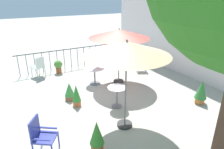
{
  "coord_description": "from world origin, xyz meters",
  "views": [
    {
      "loc": [
        6.17,
        -3.18,
        3.58
      ],
      "look_at": [
        0.0,
        0.27,
        0.75
      ],
      "focal_mm": 32.22,
      "sensor_mm": 36.0,
      "label": 1
    }
  ],
  "objects_px": {
    "potted_plant_2": "(97,137)",
    "potted_plant_3": "(201,91)",
    "patio_chair_1": "(141,60)",
    "cafe_table_0": "(95,73)",
    "cafe_table_1": "(117,93)",
    "patio_umbrella_1": "(119,34)",
    "patio_chair_0": "(39,66)",
    "potted_plant_1": "(69,91)",
    "patio_umbrella_0": "(127,49)",
    "patio_chair_2": "(41,134)",
    "potted_plant_0": "(76,95)",
    "potted_plant_4": "(58,66)"
  },
  "relations": [
    {
      "from": "potted_plant_2",
      "to": "potted_plant_3",
      "type": "bearing_deg",
      "value": 95.48
    },
    {
      "from": "patio_chair_1",
      "to": "potted_plant_3",
      "type": "height_order",
      "value": "patio_chair_1"
    },
    {
      "from": "cafe_table_0",
      "to": "cafe_table_1",
      "type": "bearing_deg",
      "value": -4.02
    },
    {
      "from": "patio_umbrella_1",
      "to": "patio_chair_0",
      "type": "xyz_separation_m",
      "value": [
        -2.34,
        -2.86,
        -1.56
      ]
    },
    {
      "from": "potted_plant_1",
      "to": "patio_umbrella_0",
      "type": "bearing_deg",
      "value": 21.29
    },
    {
      "from": "potted_plant_1",
      "to": "patio_chair_2",
      "type": "bearing_deg",
      "value": -32.54
    },
    {
      "from": "potted_plant_0",
      "to": "potted_plant_1",
      "type": "distance_m",
      "value": 0.53
    },
    {
      "from": "cafe_table_1",
      "to": "potted_plant_3",
      "type": "xyz_separation_m",
      "value": [
        1.21,
        2.68,
        -0.04
      ]
    },
    {
      "from": "cafe_table_1",
      "to": "patio_chair_0",
      "type": "distance_m",
      "value": 4.44
    },
    {
      "from": "cafe_table_1",
      "to": "patio_chair_0",
      "type": "bearing_deg",
      "value": -156.85
    },
    {
      "from": "potted_plant_1",
      "to": "cafe_table_1",
      "type": "bearing_deg",
      "value": 44.52
    },
    {
      "from": "cafe_table_0",
      "to": "potted_plant_2",
      "type": "height_order",
      "value": "potted_plant_2"
    },
    {
      "from": "potted_plant_0",
      "to": "patio_chair_2",
      "type": "bearing_deg",
      "value": -41.39
    },
    {
      "from": "cafe_table_1",
      "to": "potted_plant_3",
      "type": "relative_size",
      "value": 0.85
    },
    {
      "from": "patio_umbrella_1",
      "to": "potted_plant_1",
      "type": "relative_size",
      "value": 3.71
    },
    {
      "from": "potted_plant_1",
      "to": "patio_chair_1",
      "type": "bearing_deg",
      "value": 106.32
    },
    {
      "from": "potted_plant_4",
      "to": "potted_plant_1",
      "type": "bearing_deg",
      "value": -7.63
    },
    {
      "from": "patio_chair_0",
      "to": "potted_plant_3",
      "type": "bearing_deg",
      "value": 39.91
    },
    {
      "from": "cafe_table_1",
      "to": "potted_plant_0",
      "type": "distance_m",
      "value": 1.38
    },
    {
      "from": "patio_chair_2",
      "to": "potted_plant_0",
      "type": "xyz_separation_m",
      "value": [
        -1.68,
        1.48,
        -0.11
      ]
    },
    {
      "from": "patio_chair_0",
      "to": "cafe_table_0",
      "type": "bearing_deg",
      "value": 43.57
    },
    {
      "from": "patio_umbrella_1",
      "to": "potted_plant_4",
      "type": "relative_size",
      "value": 3.89
    },
    {
      "from": "patio_umbrella_0",
      "to": "patio_chair_2",
      "type": "relative_size",
      "value": 2.73
    },
    {
      "from": "potted_plant_4",
      "to": "patio_chair_0",
      "type": "bearing_deg",
      "value": -87.3
    },
    {
      "from": "cafe_table_0",
      "to": "patio_chair_0",
      "type": "relative_size",
      "value": 0.87
    },
    {
      "from": "potted_plant_3",
      "to": "patio_chair_2",
      "type": "bearing_deg",
      "value": -92.87
    },
    {
      "from": "cafe_table_0",
      "to": "potted_plant_3",
      "type": "height_order",
      "value": "potted_plant_3"
    },
    {
      "from": "patio_umbrella_0",
      "to": "potted_plant_0",
      "type": "xyz_separation_m",
      "value": [
        -1.77,
        -0.82,
        -1.89
      ]
    },
    {
      "from": "patio_chair_0",
      "to": "potted_plant_0",
      "type": "relative_size",
      "value": 1.21
    },
    {
      "from": "patio_umbrella_0",
      "to": "potted_plant_2",
      "type": "bearing_deg",
      "value": -63.52
    },
    {
      "from": "potted_plant_4",
      "to": "cafe_table_0",
      "type": "bearing_deg",
      "value": 26.13
    },
    {
      "from": "patio_umbrella_0",
      "to": "cafe_table_1",
      "type": "relative_size",
      "value": 3.47
    },
    {
      "from": "patio_chair_2",
      "to": "potted_plant_1",
      "type": "relative_size",
      "value": 1.41
    },
    {
      "from": "potted_plant_3",
      "to": "potted_plant_1",
      "type": "bearing_deg",
      "value": -122.16
    },
    {
      "from": "potted_plant_2",
      "to": "potted_plant_3",
      "type": "relative_size",
      "value": 1.02
    },
    {
      "from": "patio_umbrella_0",
      "to": "cafe_table_0",
      "type": "distance_m",
      "value": 3.63
    },
    {
      "from": "patio_chair_0",
      "to": "patio_chair_1",
      "type": "distance_m",
      "value": 4.87
    },
    {
      "from": "potted_plant_1",
      "to": "potted_plant_4",
      "type": "relative_size",
      "value": 1.05
    },
    {
      "from": "patio_umbrella_1",
      "to": "patio_chair_1",
      "type": "relative_size",
      "value": 2.64
    },
    {
      "from": "patio_umbrella_0",
      "to": "potted_plant_2",
      "type": "relative_size",
      "value": 2.89
    },
    {
      "from": "patio_umbrella_0",
      "to": "patio_chair_1",
      "type": "xyz_separation_m",
      "value": [
        -3.48,
        3.19,
        -1.76
      ]
    },
    {
      "from": "cafe_table_0",
      "to": "patio_chair_1",
      "type": "height_order",
      "value": "patio_chair_1"
    },
    {
      "from": "patio_chair_2",
      "to": "potted_plant_0",
      "type": "relative_size",
      "value": 1.18
    },
    {
      "from": "cafe_table_1",
      "to": "cafe_table_0",
      "type": "bearing_deg",
      "value": 175.98
    },
    {
      "from": "cafe_table_1",
      "to": "potted_plant_1",
      "type": "distance_m",
      "value": 1.77
    },
    {
      "from": "cafe_table_1",
      "to": "potted_plant_3",
      "type": "bearing_deg",
      "value": 65.77
    },
    {
      "from": "cafe_table_0",
      "to": "patio_umbrella_1",
      "type": "bearing_deg",
      "value": 70.26
    },
    {
      "from": "patio_umbrella_0",
      "to": "potted_plant_3",
      "type": "xyz_separation_m",
      "value": [
        0.17,
        3.02,
        -1.83
      ]
    },
    {
      "from": "patio_chair_0",
      "to": "potted_plant_2",
      "type": "relative_size",
      "value": 1.08
    },
    {
      "from": "potted_plant_2",
      "to": "patio_umbrella_1",
      "type": "bearing_deg",
      "value": 142.06
    }
  ]
}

